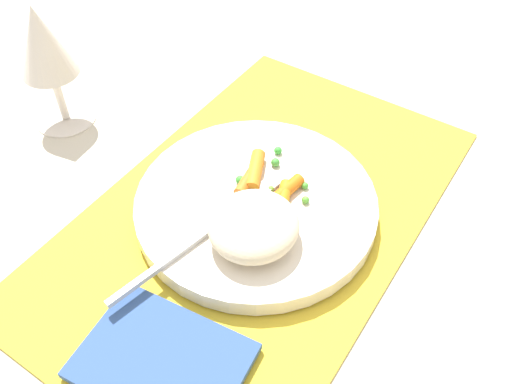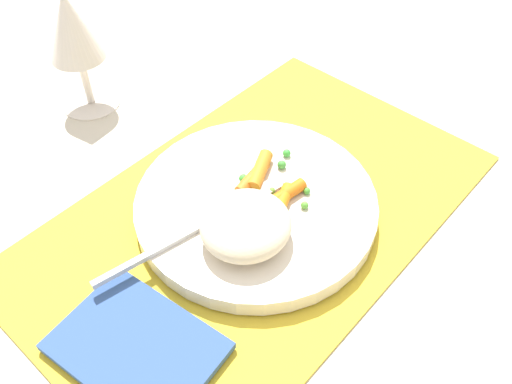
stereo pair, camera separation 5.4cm
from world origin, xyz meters
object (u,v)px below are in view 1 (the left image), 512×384
fork (217,225)px  wine_glass (46,44)px  rice_mound (254,226)px  carrot_portion (267,183)px  plate (256,205)px  napkin (162,361)px

fork → wine_glass: wine_glass is taller
rice_mound → fork: size_ratio=0.42×
carrot_portion → wine_glass: 0.29m
rice_mound → carrot_portion: 0.07m
rice_mound → plate: bearing=31.1°
rice_mound → napkin: bearing=-179.3°
rice_mound → wine_glass: (0.05, 0.31, 0.06)m
wine_glass → napkin: wine_glass is taller
rice_mound → wine_glass: bearing=81.1°
rice_mound → wine_glass: wine_glass is taller
rice_mound → carrot_portion: size_ratio=1.15×
rice_mound → fork: 0.04m
fork → wine_glass: size_ratio=1.37×
carrot_portion → napkin: (-0.20, -0.03, -0.02)m
fork → napkin: (-0.13, -0.04, -0.02)m
carrot_portion → wine_glass: bearing=92.9°
carrot_portion → wine_glass: wine_glass is taller
plate → fork: size_ratio=1.18×
fork → napkin: fork is taller
rice_mound → fork: rice_mound is taller
napkin → fork: bearing=16.6°
plate → carrot_portion: size_ratio=3.24×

